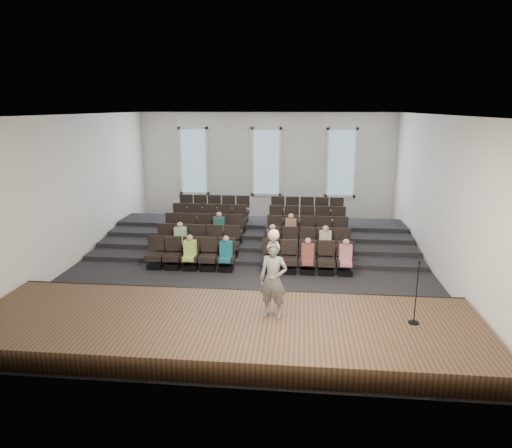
{
  "coord_description": "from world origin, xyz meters",
  "views": [
    {
      "loc": [
        1.65,
        -14.6,
        5.25
      ],
      "look_at": [
        0.15,
        0.5,
        1.33
      ],
      "focal_mm": 32.0,
      "sensor_mm": 36.0,
      "label": 1
    }
  ],
  "objects": [
    {
      "name": "ceiling",
      "position": [
        0.0,
        0.0,
        5.01
      ],
      "size": [
        12.0,
        14.0,
        0.02
      ],
      "primitive_type": "cube",
      "color": "white",
      "rests_on": "ground"
    },
    {
      "name": "stage",
      "position": [
        0.0,
        -5.1,
        0.25
      ],
      "size": [
        11.8,
        3.6,
        0.5
      ],
      "primitive_type": "cube",
      "color": "#523623",
      "rests_on": "ground"
    },
    {
      "name": "wall_front",
      "position": [
        0.0,
        -7.02,
        2.5
      ],
      "size": [
        12.0,
        0.04,
        5.0
      ],
      "primitive_type": "cube",
      "color": "silver",
      "rests_on": "ground"
    },
    {
      "name": "wall_left",
      "position": [
        -6.02,
        0.0,
        2.5
      ],
      "size": [
        0.04,
        14.0,
        5.0
      ],
      "primitive_type": "cube",
      "color": "silver",
      "rests_on": "ground"
    },
    {
      "name": "mic_stand",
      "position": [
        4.27,
        -4.87,
        0.94
      ],
      "size": [
        0.25,
        0.25,
        1.49
      ],
      "color": "black",
      "rests_on": "stage"
    },
    {
      "name": "seating_rows",
      "position": [
        -0.0,
        1.54,
        0.68
      ],
      "size": [
        6.8,
        4.7,
        1.67
      ],
      "color": "black",
      "rests_on": "ground"
    },
    {
      "name": "stage_lip",
      "position": [
        0.0,
        -3.33,
        0.25
      ],
      "size": [
        11.8,
        0.06,
        0.52
      ],
      "primitive_type": "cube",
      "color": "black",
      "rests_on": "ground"
    },
    {
      "name": "ground",
      "position": [
        0.0,
        0.0,
        0.0
      ],
      "size": [
        14.0,
        14.0,
        0.0
      ],
      "primitive_type": "plane",
      "color": "black",
      "rests_on": "ground"
    },
    {
      "name": "audience",
      "position": [
        0.35,
        0.22,
        0.8
      ],
      "size": [
        6.05,
        2.64,
        1.1
      ],
      "color": "#B5D455",
      "rests_on": "seating_rows"
    },
    {
      "name": "wall_right",
      "position": [
        6.02,
        0.0,
        2.5
      ],
      "size": [
        0.04,
        14.0,
        5.0
      ],
      "primitive_type": "cube",
      "color": "silver",
      "rests_on": "ground"
    },
    {
      "name": "risers",
      "position": [
        0.0,
        3.17,
        0.2
      ],
      "size": [
        11.8,
        4.8,
        0.6
      ],
      "color": "black",
      "rests_on": "ground"
    },
    {
      "name": "speaker",
      "position": [
        1.08,
        -4.82,
        1.4
      ],
      "size": [
        0.74,
        0.57,
        1.81
      ],
      "primitive_type": "imported",
      "rotation": [
        0.0,
        0.0,
        -0.23
      ],
      "color": "slate",
      "rests_on": "stage"
    },
    {
      "name": "windows",
      "position": [
        0.0,
        6.95,
        2.7
      ],
      "size": [
        8.44,
        0.1,
        3.24
      ],
      "color": "white",
      "rests_on": "wall_back"
    },
    {
      "name": "wall_back",
      "position": [
        0.0,
        7.02,
        2.5
      ],
      "size": [
        12.0,
        0.04,
        5.0
      ],
      "primitive_type": "cube",
      "color": "silver",
      "rests_on": "ground"
    }
  ]
}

